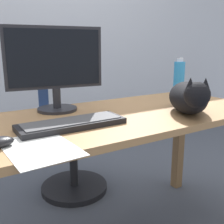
{
  "coord_description": "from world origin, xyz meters",
  "views": [
    {
      "loc": [
        -0.71,
        -1.07,
        1.05
      ],
      "look_at": [
        -0.15,
        -0.16,
        0.78
      ],
      "focal_mm": 43.53,
      "sensor_mm": 36.0,
      "label": 1
    }
  ],
  "objects_px": {
    "keyboard": "(72,124)",
    "cat": "(189,97)",
    "office_chair": "(66,142)",
    "water_bottle": "(179,79)",
    "monitor": "(55,66)"
  },
  "relations": [
    {
      "from": "office_chair",
      "to": "cat",
      "type": "relative_size",
      "value": 1.82
    },
    {
      "from": "keyboard",
      "to": "water_bottle",
      "type": "height_order",
      "value": "water_bottle"
    },
    {
      "from": "office_chair",
      "to": "cat",
      "type": "xyz_separation_m",
      "value": [
        0.32,
        -0.82,
        0.42
      ]
    },
    {
      "from": "keyboard",
      "to": "cat",
      "type": "relative_size",
      "value": 0.89
    },
    {
      "from": "office_chair",
      "to": "water_bottle",
      "type": "relative_size",
      "value": 3.64
    },
    {
      "from": "monitor",
      "to": "water_bottle",
      "type": "distance_m",
      "value": 0.82
    },
    {
      "from": "monitor",
      "to": "cat",
      "type": "bearing_deg",
      "value": -36.37
    },
    {
      "from": "monitor",
      "to": "cat",
      "type": "relative_size",
      "value": 0.97
    },
    {
      "from": "monitor",
      "to": "water_bottle",
      "type": "height_order",
      "value": "monitor"
    },
    {
      "from": "monitor",
      "to": "keyboard",
      "type": "height_order",
      "value": "monitor"
    },
    {
      "from": "office_chair",
      "to": "water_bottle",
      "type": "distance_m",
      "value": 0.89
    },
    {
      "from": "keyboard",
      "to": "cat",
      "type": "xyz_separation_m",
      "value": [
        0.58,
        -0.09,
        0.07
      ]
    },
    {
      "from": "office_chair",
      "to": "water_bottle",
      "type": "height_order",
      "value": "water_bottle"
    },
    {
      "from": "office_chair",
      "to": "cat",
      "type": "distance_m",
      "value": 0.97
    },
    {
      "from": "office_chair",
      "to": "water_bottle",
      "type": "xyz_separation_m",
      "value": [
        0.61,
        -0.46,
        0.46
      ]
    }
  ]
}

